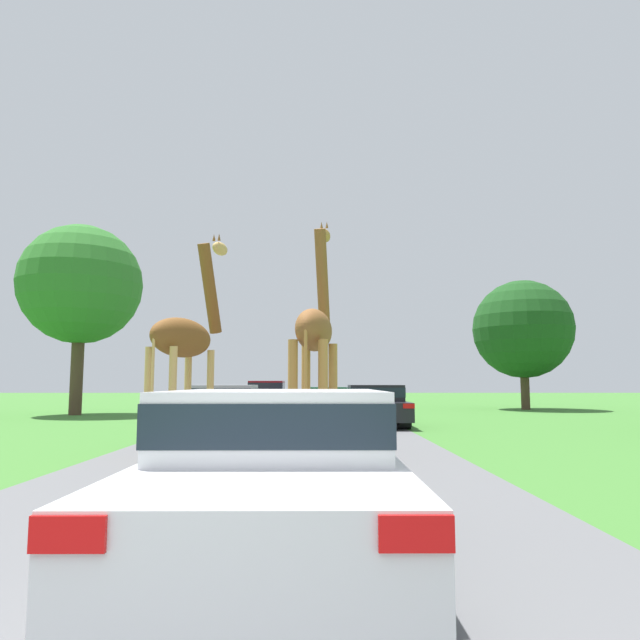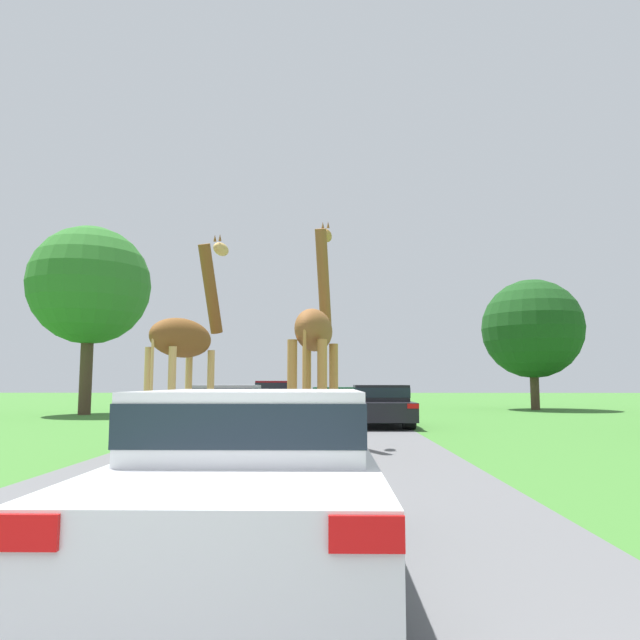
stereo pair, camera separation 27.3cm
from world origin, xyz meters
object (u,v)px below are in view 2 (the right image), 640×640
object	(u,v)px
car_queue_left	(274,396)
giraffe_near_road	(315,338)
car_queue_right	(380,404)
tree_left_edge	(532,329)
car_lead_maroon	(256,473)
car_far_ahead	(333,401)
tree_centre_back	(90,286)
giraffe_companion	(186,339)
car_verge_right	(226,411)

from	to	relation	value
car_queue_left	giraffe_near_road	bearing A→B (deg)	-81.43
car_queue_right	car_queue_left	distance (m)	9.77
giraffe_near_road	tree_left_edge	distance (m)	22.40
car_lead_maroon	car_far_ahead	world-z (taller)	car_lead_maroon
tree_centre_back	car_queue_right	bearing A→B (deg)	-27.09
tree_left_edge	tree_centre_back	bearing A→B (deg)	-167.43
tree_centre_back	car_far_ahead	bearing A→B (deg)	-10.12
car_queue_left	tree_left_edge	world-z (taller)	tree_left_edge
giraffe_near_road	car_queue_right	world-z (taller)	giraffe_near_road
car_queue_right	tree_centre_back	bearing A→B (deg)	152.91
car_queue_right	tree_left_edge	size ratio (longest dim) A/B	0.59
car_queue_right	tree_centre_back	world-z (taller)	tree_centre_back
car_queue_right	tree_centre_back	size ratio (longest dim) A/B	0.48
car_queue_left	giraffe_companion	bearing A→B (deg)	-90.67
car_lead_maroon	tree_centre_back	bearing A→B (deg)	116.32
car_far_ahead	car_queue_right	bearing A→B (deg)	-71.04
giraffe_companion	car_queue_right	size ratio (longest dim) A/B	1.14
giraffe_companion	car_lead_maroon	distance (m)	7.44
tree_left_edge	tree_centre_back	size ratio (longest dim) A/B	0.81
car_queue_right	tree_left_edge	xyz separation A→B (m)	(9.44, 11.70, 3.68)
car_lead_maroon	car_verge_right	size ratio (longest dim) A/B	1.09
giraffe_near_road	giraffe_companion	xyz separation A→B (m)	(-2.62, -0.70, -0.08)
car_lead_maroon	tree_left_edge	size ratio (longest dim) A/B	0.60
giraffe_companion	giraffe_near_road	bearing A→B (deg)	34.62
giraffe_companion	car_far_ahead	xyz separation A→B (m)	(3.08, 12.77, -1.68)
giraffe_near_road	tree_centre_back	size ratio (longest dim) A/B	0.61
car_far_ahead	tree_centre_back	world-z (taller)	tree_centre_back
tree_centre_back	tree_left_edge	bearing A→B (deg)	12.57
car_lead_maroon	car_queue_right	world-z (taller)	car_lead_maroon
car_far_ahead	tree_left_edge	bearing A→B (deg)	32.64
giraffe_near_road	giraffe_companion	world-z (taller)	giraffe_near_road
giraffe_near_road	car_verge_right	size ratio (longest dim) A/B	1.37
car_lead_maroon	tree_left_edge	distance (m)	29.42
giraffe_near_road	car_far_ahead	distance (m)	12.20
car_queue_left	car_queue_right	bearing A→B (deg)	-62.74
car_far_ahead	car_verge_right	distance (m)	9.97
car_far_ahead	tree_left_edge	distance (m)	13.62
giraffe_companion	car_queue_right	xyz separation A→B (m)	(4.67, 8.13, -1.63)
car_lead_maroon	car_queue_left	bearing A→B (deg)	95.17
giraffe_companion	car_verge_right	distance (m)	3.60
car_lead_maroon	tree_left_edge	bearing A→B (deg)	66.23
giraffe_companion	car_queue_right	world-z (taller)	giraffe_companion
giraffe_near_road	car_lead_maroon	distance (m)	7.78
car_far_ahead	car_verge_right	bearing A→B (deg)	-106.41
car_verge_right	tree_left_edge	distance (m)	21.94
giraffe_near_road	tree_centre_back	bearing A→B (deg)	137.73
car_queue_left	car_far_ahead	bearing A→B (deg)	-54.55
giraffe_near_road	car_verge_right	bearing A→B (deg)	143.07
car_verge_right	car_lead_maroon	bearing A→B (deg)	-78.37
giraffe_near_road	car_queue_right	bearing A→B (deg)	84.35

